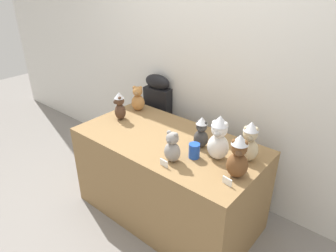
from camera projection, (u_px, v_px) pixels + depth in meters
name	position (u px, v px, depth m)	size (l,w,h in m)	color
ground_plane	(149.00, 227.00, 2.61)	(10.00, 10.00, 0.00)	gray
wall_back	(216.00, 57.00, 2.63)	(7.00, 0.08, 2.60)	silver
display_table	(168.00, 178.00, 2.61)	(1.53, 0.79, 0.76)	olive
instrument_case	(158.00, 122.00, 3.23)	(0.29, 0.15, 1.05)	black
teddy_bear_cocoa	(120.00, 106.00, 2.71)	(0.15, 0.15, 0.26)	#4C3323
teddy_bear_snow	(219.00, 138.00, 2.12)	(0.18, 0.17, 0.34)	white
teddy_bear_charcoal	(201.00, 133.00, 2.28)	(0.13, 0.12, 0.25)	#383533
teddy_bear_sand	(249.00, 142.00, 2.10)	(0.17, 0.16, 0.30)	#CCB78E
teddy_bear_chestnut	(238.00, 157.00, 1.93)	(0.18, 0.17, 0.31)	brown
teddy_bear_caramel	(138.00, 99.00, 2.89)	(0.16, 0.16, 0.25)	#B27A42
teddy_bear_ash	(172.00, 148.00, 2.11)	(0.13, 0.11, 0.23)	gray
party_cup_blue	(194.00, 151.00, 2.18)	(0.08, 0.08, 0.11)	blue
name_card_front_left	(164.00, 163.00, 2.09)	(0.07, 0.01, 0.05)	white
name_card_front_middle	(227.00, 181.00, 1.91)	(0.07, 0.01, 0.05)	white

